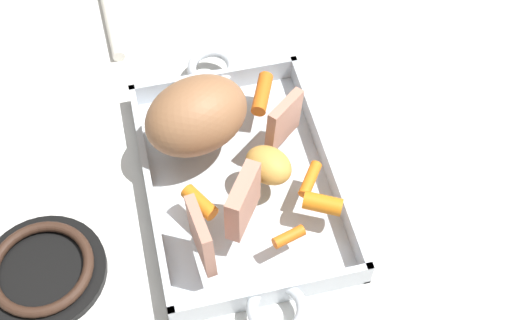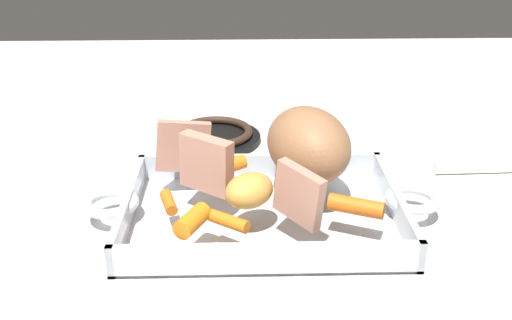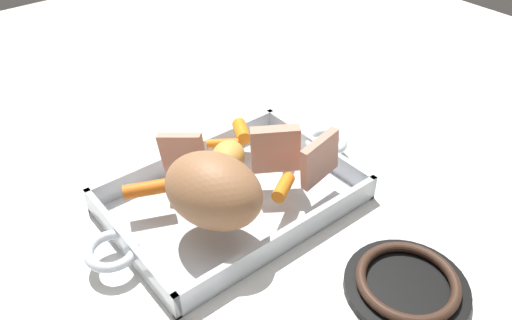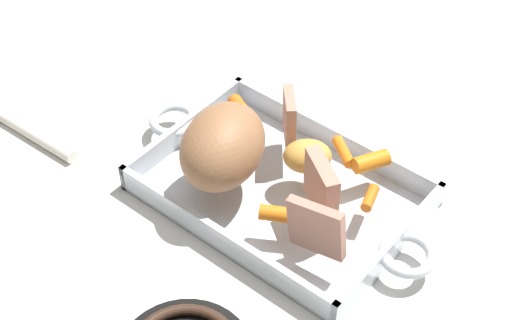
{
  "view_description": "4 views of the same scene",
  "coord_description": "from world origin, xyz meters",
  "px_view_note": "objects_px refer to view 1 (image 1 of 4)",
  "views": [
    {
      "loc": [
        -0.49,
        0.1,
        0.77
      ],
      "look_at": [
        -0.0,
        -0.02,
        0.06
      ],
      "focal_mm": 48.2,
      "sensor_mm": 36.0,
      "label": 1
    },
    {
      "loc": [
        -0.03,
        -0.66,
        0.39
      ],
      "look_at": [
        -0.01,
        0.02,
        0.07
      ],
      "focal_mm": 41.46,
      "sensor_mm": 36.0,
      "label": 2
    },
    {
      "loc": [
        0.33,
        0.47,
        0.52
      ],
      "look_at": [
        -0.03,
        0.02,
        0.08
      ],
      "focal_mm": 36.37,
      "sensor_mm": 36.0,
      "label": 3
    },
    {
      "loc": [
        -0.42,
        0.57,
        0.76
      ],
      "look_at": [
        0.02,
        0.02,
        0.07
      ],
      "focal_mm": 54.93,
      "sensor_mm": 36.0,
      "label": 4
    }
  ],
  "objects_px": {
    "roast_slice_thin": "(201,236)",
    "stove_burner_rear": "(42,270)",
    "pork_roast": "(196,116)",
    "baby_carrot_short": "(289,237)",
    "baby_carrot_southeast": "(262,94)",
    "roast_slice_outer": "(243,201)",
    "baby_carrot_long": "(200,202)",
    "roasting_dish": "(241,180)",
    "roast_slice_thick": "(284,120)",
    "baby_carrot_northwest": "(310,179)",
    "serving_spoon": "(108,5)",
    "baby_carrot_southwest": "(323,204)",
    "potato_whole": "(268,165)"
  },
  "relations": [
    {
      "from": "baby_carrot_long",
      "to": "baby_carrot_short",
      "type": "bearing_deg",
      "value": -126.5
    },
    {
      "from": "roast_slice_outer",
      "to": "baby_carrot_northwest",
      "type": "xyz_separation_m",
      "value": [
        0.03,
        -0.09,
        -0.03
      ]
    },
    {
      "from": "roast_slice_thin",
      "to": "stove_burner_rear",
      "type": "distance_m",
      "value": 0.21
    },
    {
      "from": "pork_roast",
      "to": "roast_slice_thin",
      "type": "xyz_separation_m",
      "value": [
        -0.16,
        0.03,
        -0.01
      ]
    },
    {
      "from": "roast_slice_outer",
      "to": "baby_carrot_long",
      "type": "bearing_deg",
      "value": 61.92
    },
    {
      "from": "baby_carrot_southwest",
      "to": "stove_burner_rear",
      "type": "xyz_separation_m",
      "value": [
        0.01,
        0.35,
        -0.04
      ]
    },
    {
      "from": "roast_slice_thin",
      "to": "baby_carrot_long",
      "type": "height_order",
      "value": "roast_slice_thin"
    },
    {
      "from": "roast_slice_outer",
      "to": "baby_carrot_southeast",
      "type": "bearing_deg",
      "value": -20.69
    },
    {
      "from": "pork_roast",
      "to": "roasting_dish",
      "type": "bearing_deg",
      "value": -144.83
    },
    {
      "from": "roast_slice_thin",
      "to": "stove_burner_rear",
      "type": "bearing_deg",
      "value": 80.22
    },
    {
      "from": "pork_roast",
      "to": "baby_carrot_southeast",
      "type": "distance_m",
      "value": 0.11
    },
    {
      "from": "baby_carrot_long",
      "to": "baby_carrot_southeast",
      "type": "height_order",
      "value": "same"
    },
    {
      "from": "serving_spoon",
      "to": "roasting_dish",
      "type": "bearing_deg",
      "value": -162.68
    },
    {
      "from": "baby_carrot_long",
      "to": "potato_whole",
      "type": "bearing_deg",
      "value": -74.03
    },
    {
      "from": "roast_slice_thick",
      "to": "baby_carrot_southeast",
      "type": "relative_size",
      "value": 1.0
    },
    {
      "from": "baby_carrot_long",
      "to": "roasting_dish",
      "type": "bearing_deg",
      "value": -53.99
    },
    {
      "from": "stove_burner_rear",
      "to": "pork_roast",
      "type": "bearing_deg",
      "value": -59.15
    },
    {
      "from": "roast_slice_thin",
      "to": "baby_carrot_southeast",
      "type": "xyz_separation_m",
      "value": [
        0.21,
        -0.12,
        -0.02
      ]
    },
    {
      "from": "baby_carrot_southeast",
      "to": "baby_carrot_short",
      "type": "distance_m",
      "value": 0.22
    },
    {
      "from": "pork_roast",
      "to": "baby_carrot_short",
      "type": "xyz_separation_m",
      "value": [
        -0.17,
        -0.08,
        -0.04
      ]
    },
    {
      "from": "baby_carrot_southeast",
      "to": "roast_slice_thick",
      "type": "bearing_deg",
      "value": -170.29
    },
    {
      "from": "roast_slice_thin",
      "to": "stove_burner_rear",
      "type": "relative_size",
      "value": 0.46
    },
    {
      "from": "roast_slice_thin",
      "to": "serving_spoon",
      "type": "bearing_deg",
      "value": 7.59
    },
    {
      "from": "baby_carrot_northwest",
      "to": "serving_spoon",
      "type": "xyz_separation_m",
      "value": [
        0.42,
        0.21,
        -0.04
      ]
    },
    {
      "from": "roasting_dish",
      "to": "roast_slice_thin",
      "type": "relative_size",
      "value": 6.46
    },
    {
      "from": "roasting_dish",
      "to": "baby_carrot_short",
      "type": "distance_m",
      "value": 0.12
    },
    {
      "from": "roast_slice_thin",
      "to": "baby_carrot_southeast",
      "type": "height_order",
      "value": "roast_slice_thin"
    },
    {
      "from": "roast_slice_thin",
      "to": "serving_spoon",
      "type": "xyz_separation_m",
      "value": [
        0.48,
        0.06,
        -0.07
      ]
    },
    {
      "from": "pork_roast",
      "to": "baby_carrot_long",
      "type": "relative_size",
      "value": 2.84
    },
    {
      "from": "pork_roast",
      "to": "potato_whole",
      "type": "height_order",
      "value": "pork_roast"
    },
    {
      "from": "roast_slice_outer",
      "to": "baby_carrot_long",
      "type": "xyz_separation_m",
      "value": [
        0.03,
        0.05,
        -0.03
      ]
    },
    {
      "from": "roast_slice_outer",
      "to": "baby_carrot_short",
      "type": "relative_size",
      "value": 1.77
    },
    {
      "from": "roasting_dish",
      "to": "potato_whole",
      "type": "bearing_deg",
      "value": -117.88
    },
    {
      "from": "baby_carrot_northwest",
      "to": "stove_burner_rear",
      "type": "distance_m",
      "value": 0.35
    },
    {
      "from": "baby_carrot_long",
      "to": "baby_carrot_southwest",
      "type": "relative_size",
      "value": 1.01
    },
    {
      "from": "baby_carrot_southwest",
      "to": "potato_whole",
      "type": "distance_m",
      "value": 0.08
    },
    {
      "from": "roast_slice_outer",
      "to": "roast_slice_thin",
      "type": "relative_size",
      "value": 1.02
    },
    {
      "from": "baby_carrot_short",
      "to": "stove_burner_rear",
      "type": "height_order",
      "value": "baby_carrot_short"
    },
    {
      "from": "roasting_dish",
      "to": "roast_slice_thick",
      "type": "bearing_deg",
      "value": -60.38
    },
    {
      "from": "pork_roast",
      "to": "baby_carrot_southeast",
      "type": "xyz_separation_m",
      "value": [
        0.05,
        -0.1,
        -0.04
      ]
    },
    {
      "from": "pork_roast",
      "to": "roast_slice_outer",
      "type": "xyz_separation_m",
      "value": [
        -0.13,
        -0.03,
        -0.01
      ]
    },
    {
      "from": "baby_carrot_southeast",
      "to": "stove_burner_rear",
      "type": "distance_m",
      "value": 0.37
    },
    {
      "from": "roasting_dish",
      "to": "pork_roast",
      "type": "height_order",
      "value": "pork_roast"
    },
    {
      "from": "stove_burner_rear",
      "to": "serving_spoon",
      "type": "bearing_deg",
      "value": -15.95
    },
    {
      "from": "pork_roast",
      "to": "baby_carrot_short",
      "type": "bearing_deg",
      "value": -156.36
    },
    {
      "from": "roasting_dish",
      "to": "roast_slice_thick",
      "type": "xyz_separation_m",
      "value": [
        0.04,
        -0.07,
        0.06
      ]
    },
    {
      "from": "roasting_dish",
      "to": "baby_carrot_northwest",
      "type": "xyz_separation_m",
      "value": [
        -0.04,
        -0.08,
        0.04
      ]
    },
    {
      "from": "roast_slice_outer",
      "to": "roast_slice_thin",
      "type": "distance_m",
      "value": 0.07
    },
    {
      "from": "serving_spoon",
      "to": "baby_carrot_southwest",
      "type": "bearing_deg",
      "value": -156.7
    },
    {
      "from": "roast_slice_thick",
      "to": "baby_carrot_southeast",
      "type": "xyz_separation_m",
      "value": [
        0.07,
        0.01,
        -0.02
      ]
    }
  ]
}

